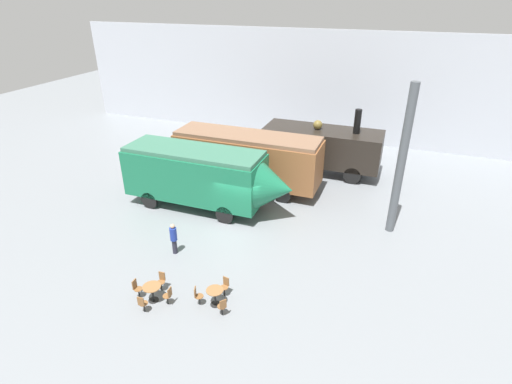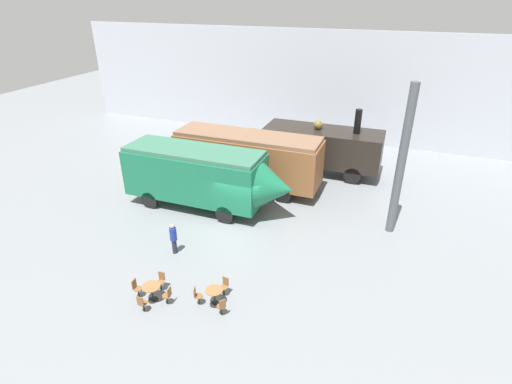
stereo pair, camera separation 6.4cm
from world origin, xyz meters
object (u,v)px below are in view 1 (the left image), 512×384
at_px(passenger_coach_wooden, 247,157).
at_px(streamlined_locomotive, 206,175).
at_px(steam_locomotive, 322,146).
at_px(cafe_chair_0, 137,287).
at_px(visitor_person, 174,238).
at_px(cafe_table_near, 152,290).
at_px(cafe_table_mid, 215,294).

bearing_deg(passenger_coach_wooden, streamlined_locomotive, -109.13).
distance_m(steam_locomotive, cafe_chair_0, 16.51).
bearing_deg(visitor_person, streamlined_locomotive, 96.67).
xyz_separation_m(cafe_chair_0, visitor_person, (-0.16, 3.35, 0.40)).
height_order(streamlined_locomotive, visitor_person, streamlined_locomotive).
height_order(steam_locomotive, cafe_table_near, steam_locomotive).
bearing_deg(streamlined_locomotive, passenger_coach_wooden, 70.87).
bearing_deg(steam_locomotive, streamlined_locomotive, -123.96).
height_order(steam_locomotive, cafe_table_mid, steam_locomotive).
bearing_deg(cafe_table_mid, cafe_table_near, -164.76).
xyz_separation_m(streamlined_locomotive, visitor_person, (0.56, -4.80, -1.21)).
distance_m(cafe_table_near, cafe_table_mid, 2.66).
height_order(cafe_table_mid, cafe_chair_0, cafe_chair_0).
height_order(cafe_table_near, cafe_chair_0, cafe_chair_0).
height_order(steam_locomotive, visitor_person, steam_locomotive).
bearing_deg(visitor_person, steam_locomotive, 69.72).
xyz_separation_m(steam_locomotive, visitor_person, (-4.61, -12.48, -1.03)).
xyz_separation_m(passenger_coach_wooden, cafe_chair_0, (-0.47, -11.59, -1.63)).
bearing_deg(passenger_coach_wooden, cafe_table_near, -88.58).
xyz_separation_m(streamlined_locomotive, cafe_table_near, (1.48, -8.11, -1.55)).
bearing_deg(streamlined_locomotive, cafe_chair_0, -84.92).
relative_size(cafe_table_near, cafe_chair_0, 0.88).
bearing_deg(streamlined_locomotive, cafe_table_near, -79.66).
bearing_deg(streamlined_locomotive, cafe_table_mid, -61.38).
bearing_deg(steam_locomotive, cafe_table_mid, -94.27).
relative_size(streamlined_locomotive, cafe_chair_0, 11.57).
xyz_separation_m(streamlined_locomotive, cafe_table_mid, (4.05, -7.42, -1.55)).
bearing_deg(visitor_person, cafe_chair_0, -87.21).
distance_m(steam_locomotive, passenger_coach_wooden, 5.82).
height_order(cafe_table_mid, visitor_person, visitor_person).
height_order(streamlined_locomotive, cafe_table_mid, streamlined_locomotive).
height_order(passenger_coach_wooden, cafe_table_mid, passenger_coach_wooden).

